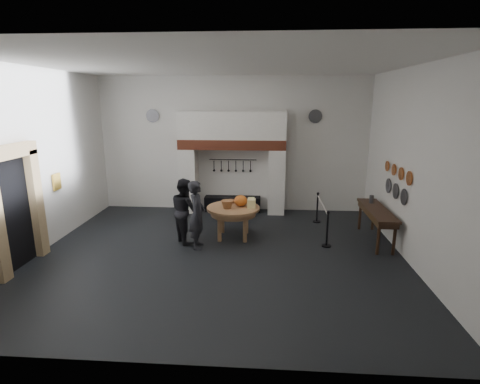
# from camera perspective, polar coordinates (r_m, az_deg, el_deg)

# --- Properties ---
(floor) EXTENTS (9.00, 8.00, 0.02)m
(floor) POSITION_cam_1_polar(r_m,az_deg,el_deg) (9.43, -3.19, -9.44)
(floor) COLOR black
(floor) RESTS_ON ground
(ceiling) EXTENTS (9.00, 8.00, 0.02)m
(ceiling) POSITION_cam_1_polar(r_m,az_deg,el_deg) (8.69, -3.62, 18.95)
(ceiling) COLOR silver
(ceiling) RESTS_ON wall_back
(wall_back) EXTENTS (9.00, 0.02, 4.50)m
(wall_back) POSITION_cam_1_polar(r_m,az_deg,el_deg) (12.72, -1.07, 7.23)
(wall_back) COLOR silver
(wall_back) RESTS_ON floor
(wall_front) EXTENTS (9.00, 0.02, 4.50)m
(wall_front) POSITION_cam_1_polar(r_m,az_deg,el_deg) (4.95, -9.34, -3.77)
(wall_front) COLOR silver
(wall_front) RESTS_ON floor
(wall_left) EXTENTS (0.02, 8.00, 4.50)m
(wall_left) POSITION_cam_1_polar(r_m,az_deg,el_deg) (10.37, -28.94, 3.95)
(wall_left) COLOR silver
(wall_left) RESTS_ON floor
(wall_right) EXTENTS (0.02, 8.00, 4.50)m
(wall_right) POSITION_cam_1_polar(r_m,az_deg,el_deg) (9.34, 25.21, 3.44)
(wall_right) COLOR silver
(wall_right) RESTS_ON floor
(chimney_pier_left) EXTENTS (0.55, 0.70, 2.15)m
(chimney_pier_left) POSITION_cam_1_polar(r_m,az_deg,el_deg) (12.79, -7.78, 1.80)
(chimney_pier_left) COLOR silver
(chimney_pier_left) RESTS_ON floor
(chimney_pier_right) EXTENTS (0.55, 0.70, 2.15)m
(chimney_pier_right) POSITION_cam_1_polar(r_m,az_deg,el_deg) (12.52, 5.55, 1.60)
(chimney_pier_right) COLOR silver
(chimney_pier_right) RESTS_ON floor
(hearth_brick_band) EXTENTS (3.50, 0.72, 0.32)m
(hearth_brick_band) POSITION_cam_1_polar(r_m,az_deg,el_deg) (12.37, -1.21, 7.31)
(hearth_brick_band) COLOR #9E442B
(hearth_brick_band) RESTS_ON chimney_pier_left
(chimney_hood) EXTENTS (3.50, 0.70, 0.90)m
(chimney_hood) POSITION_cam_1_polar(r_m,az_deg,el_deg) (12.31, -1.23, 10.13)
(chimney_hood) COLOR silver
(chimney_hood) RESTS_ON hearth_brick_band
(iron_range) EXTENTS (1.90, 0.45, 0.50)m
(iron_range) POSITION_cam_1_polar(r_m,az_deg,el_deg) (12.84, -1.14, -1.82)
(iron_range) COLOR black
(iron_range) RESTS_ON floor
(utensil_rail) EXTENTS (1.60, 0.02, 0.02)m
(utensil_rail) POSITION_cam_1_polar(r_m,az_deg,el_deg) (12.71, -1.09, 4.95)
(utensil_rail) COLOR black
(utensil_rail) RESTS_ON wall_back
(door_recess) EXTENTS (0.04, 1.10, 2.50)m
(door_recess) POSITION_cam_1_polar(r_m,az_deg,el_deg) (9.75, -31.23, -2.92)
(door_recess) COLOR black
(door_recess) RESTS_ON floor
(door_jamb_far) EXTENTS (0.22, 0.30, 2.60)m
(door_jamb_far) POSITION_cam_1_polar(r_m,az_deg,el_deg) (10.24, -28.65, -1.58)
(door_jamb_far) COLOR tan
(door_jamb_far) RESTS_ON floor
(door_lintel) EXTENTS (0.22, 1.70, 0.30)m
(door_lintel) POSITION_cam_1_polar(r_m,az_deg,el_deg) (9.44, -31.85, 5.23)
(door_lintel) COLOR tan
(door_lintel) RESTS_ON door_jamb_near
(wall_plaque) EXTENTS (0.05, 0.34, 0.44)m
(wall_plaque) POSITION_cam_1_polar(r_m,az_deg,el_deg) (11.12, -26.15, 1.42)
(wall_plaque) COLOR gold
(wall_plaque) RESTS_ON wall_left
(work_table) EXTENTS (1.56, 1.56, 0.07)m
(work_table) POSITION_cam_1_polar(r_m,az_deg,el_deg) (10.25, -1.04, -2.48)
(work_table) COLOR tan
(work_table) RESTS_ON floor
(pumpkin) EXTENTS (0.36, 0.36, 0.31)m
(pumpkin) POSITION_cam_1_polar(r_m,az_deg,el_deg) (10.28, 0.12, -1.33)
(pumpkin) COLOR orange
(pumpkin) RESTS_ON work_table
(cheese_block_big) EXTENTS (0.22, 0.22, 0.24)m
(cheese_block_big) POSITION_cam_1_polar(r_m,az_deg,el_deg) (10.13, 1.75, -1.77)
(cheese_block_big) COLOR #FFED98
(cheese_block_big) RESTS_ON work_table
(cheese_block_small) EXTENTS (0.18, 0.18, 0.20)m
(cheese_block_small) POSITION_cam_1_polar(r_m,az_deg,el_deg) (10.42, 1.71, -1.43)
(cheese_block_small) COLOR #FEF998
(cheese_block_small) RESTS_ON work_table
(wicker_basket) EXTENTS (0.34, 0.34, 0.22)m
(wicker_basket) POSITION_cam_1_polar(r_m,az_deg,el_deg) (10.08, -1.97, -1.91)
(wicker_basket) COLOR #9D6539
(wicker_basket) RESTS_ON work_table
(bread_loaf) EXTENTS (0.31, 0.18, 0.13)m
(bread_loaf) POSITION_cam_1_polar(r_m,az_deg,el_deg) (10.57, -1.41, -1.41)
(bread_loaf) COLOR #995836
(bread_loaf) RESTS_ON work_table
(visitor_near) EXTENTS (0.46, 0.67, 1.76)m
(visitor_near) POSITION_cam_1_polar(r_m,az_deg,el_deg) (9.60, -6.55, -3.46)
(visitor_near) COLOR #222227
(visitor_near) RESTS_ON floor
(visitor_far) EXTENTS (1.02, 1.07, 1.73)m
(visitor_far) POSITION_cam_1_polar(r_m,az_deg,el_deg) (10.06, -8.38, -2.80)
(visitor_far) COLOR black
(visitor_far) RESTS_ON floor
(side_table) EXTENTS (0.55, 2.20, 0.06)m
(side_table) POSITION_cam_1_polar(r_m,az_deg,el_deg) (10.62, 20.16, -2.61)
(side_table) COLOR #382514
(side_table) RESTS_ON floor
(pewter_jug) EXTENTS (0.12, 0.12, 0.22)m
(pewter_jug) POSITION_cam_1_polar(r_m,az_deg,el_deg) (11.14, 19.40, -1.04)
(pewter_jug) COLOR #535258
(pewter_jug) RESTS_ON side_table
(copper_pan_a) EXTENTS (0.03, 0.34, 0.34)m
(copper_pan_a) POSITION_cam_1_polar(r_m,az_deg,el_deg) (9.56, 24.38, 1.91)
(copper_pan_a) COLOR #C6662D
(copper_pan_a) RESTS_ON wall_right
(copper_pan_b) EXTENTS (0.03, 0.32, 0.32)m
(copper_pan_b) POSITION_cam_1_polar(r_m,az_deg,el_deg) (10.07, 23.33, 2.57)
(copper_pan_b) COLOR #C6662D
(copper_pan_b) RESTS_ON wall_right
(copper_pan_c) EXTENTS (0.03, 0.30, 0.30)m
(copper_pan_c) POSITION_cam_1_polar(r_m,az_deg,el_deg) (10.58, 22.38, 3.16)
(copper_pan_c) COLOR #C6662D
(copper_pan_c) RESTS_ON wall_right
(copper_pan_d) EXTENTS (0.03, 0.28, 0.28)m
(copper_pan_d) POSITION_cam_1_polar(r_m,az_deg,el_deg) (11.10, 21.52, 3.70)
(copper_pan_d) COLOR #C6662D
(copper_pan_d) RESTS_ON wall_right
(pewter_plate_left) EXTENTS (0.03, 0.40, 0.40)m
(pewter_plate_left) POSITION_cam_1_polar(r_m,az_deg,el_deg) (9.85, 23.70, -0.69)
(pewter_plate_left) COLOR #4C4C51
(pewter_plate_left) RESTS_ON wall_right
(pewter_plate_mid) EXTENTS (0.03, 0.40, 0.40)m
(pewter_plate_mid) POSITION_cam_1_polar(r_m,az_deg,el_deg) (10.40, 22.63, 0.14)
(pewter_plate_mid) COLOR #4C4C51
(pewter_plate_mid) RESTS_ON wall_right
(pewter_plate_right) EXTENTS (0.03, 0.40, 0.40)m
(pewter_plate_right) POSITION_cam_1_polar(r_m,az_deg,el_deg) (10.96, 21.66, 0.89)
(pewter_plate_right) COLOR #4C4C51
(pewter_plate_right) RESTS_ON wall_right
(pewter_plate_back_left) EXTENTS (0.44, 0.03, 0.44)m
(pewter_plate_back_left) POSITION_cam_1_polar(r_m,az_deg,el_deg) (13.12, -13.16, 11.24)
(pewter_plate_back_left) COLOR #4C4C51
(pewter_plate_back_left) RESTS_ON wall_back
(pewter_plate_back_right) EXTENTS (0.44, 0.03, 0.44)m
(pewter_plate_back_right) POSITION_cam_1_polar(r_m,az_deg,el_deg) (12.65, 11.41, 11.24)
(pewter_plate_back_right) COLOR #4C4C51
(pewter_plate_back_right) RESTS_ON wall_back
(barrier_post_near) EXTENTS (0.05, 0.05, 0.90)m
(barrier_post_near) POSITION_cam_1_polar(r_m,az_deg,el_deg) (9.99, 13.16, -5.66)
(barrier_post_near) COLOR black
(barrier_post_near) RESTS_ON floor
(barrier_post_far) EXTENTS (0.05, 0.05, 0.90)m
(barrier_post_far) POSITION_cam_1_polar(r_m,az_deg,el_deg) (11.87, 11.69, -2.44)
(barrier_post_far) COLOR black
(barrier_post_far) RESTS_ON floor
(barrier_rope) EXTENTS (0.04, 2.00, 0.04)m
(barrier_rope) POSITION_cam_1_polar(r_m,az_deg,el_deg) (10.81, 12.47, -1.89)
(barrier_rope) COLOR silver
(barrier_rope) RESTS_ON barrier_post_near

